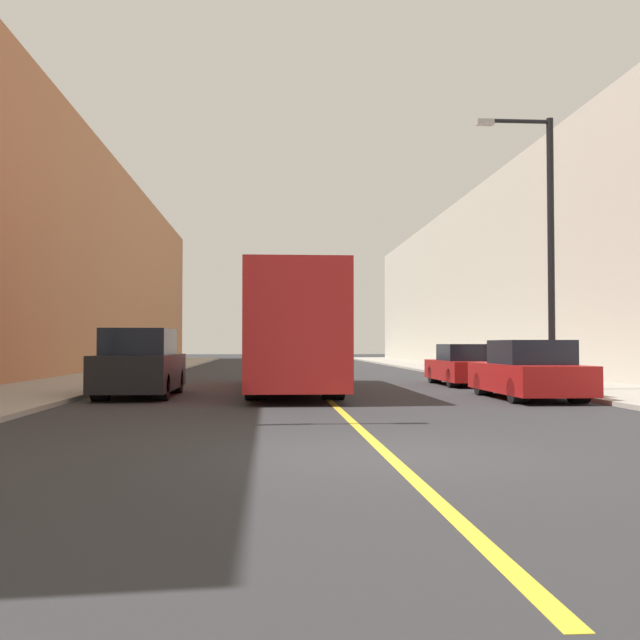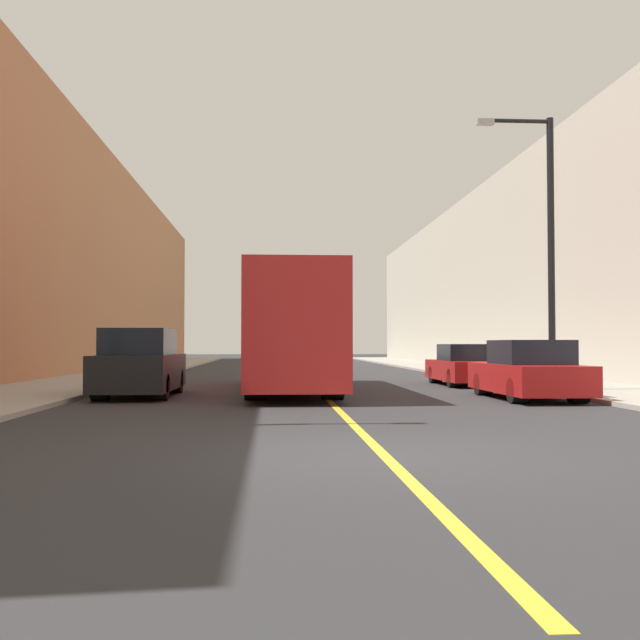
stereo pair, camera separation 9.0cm
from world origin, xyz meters
TOP-DOWN VIEW (x-y plane):
  - ground_plane at (0.00, 0.00)m, footprint 200.00×200.00m
  - sidewalk_left at (-8.31, 30.00)m, footprint 3.87×72.00m
  - sidewalk_right at (8.31, 30.00)m, footprint 3.87×72.00m
  - building_row_left at (-12.24, 30.00)m, footprint 4.00×72.00m
  - building_row_right at (12.24, 30.00)m, footprint 4.00×72.00m
  - road_center_line at (0.00, 30.00)m, footprint 0.16×72.00m
  - bus at (-0.87, 13.37)m, footprint 2.53×12.14m
  - parked_suv_left at (-5.03, 11.02)m, footprint 1.91×4.78m
  - car_right_near at (5.22, 9.47)m, footprint 1.90×4.76m
  - car_right_mid at (5.29, 16.06)m, footprint 1.87×4.63m
  - street_lamp_right at (6.50, 11.59)m, footprint 2.28×0.24m

SIDE VIEW (x-z plane):
  - ground_plane at x=0.00m, z-range 0.00..0.00m
  - road_center_line at x=0.00m, z-range 0.00..0.01m
  - sidewalk_left at x=-8.31m, z-range 0.00..0.11m
  - sidewalk_right at x=8.31m, z-range 0.00..0.11m
  - car_right_mid at x=5.29m, z-range -0.06..1.37m
  - car_right_near at x=5.22m, z-range -0.08..1.46m
  - parked_suv_left at x=-5.03m, z-range -0.07..1.78m
  - bus at x=-0.87m, z-range 0.12..3.58m
  - street_lamp_right at x=6.50m, z-range 0.61..8.55m
  - building_row_right at x=12.24m, z-range 0.00..10.42m
  - building_row_left at x=-12.24m, z-range 0.00..11.97m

